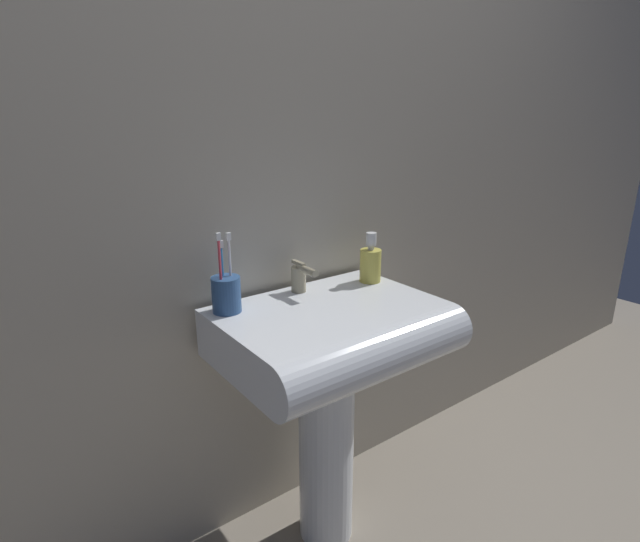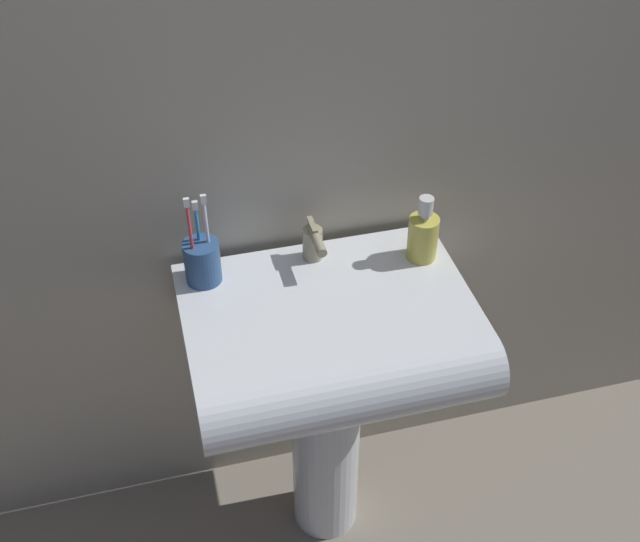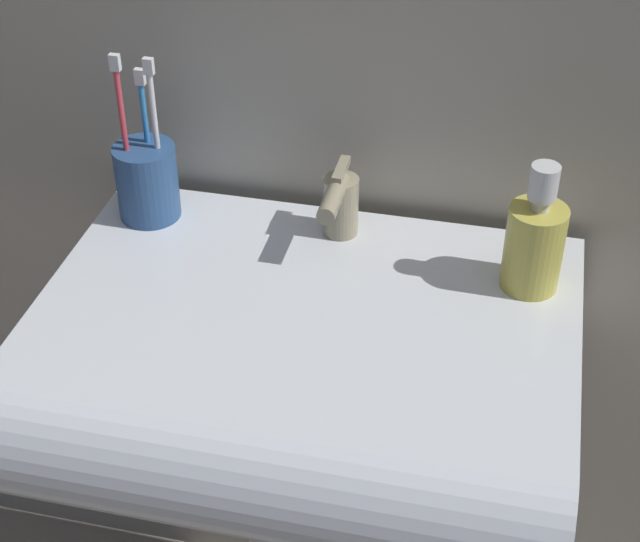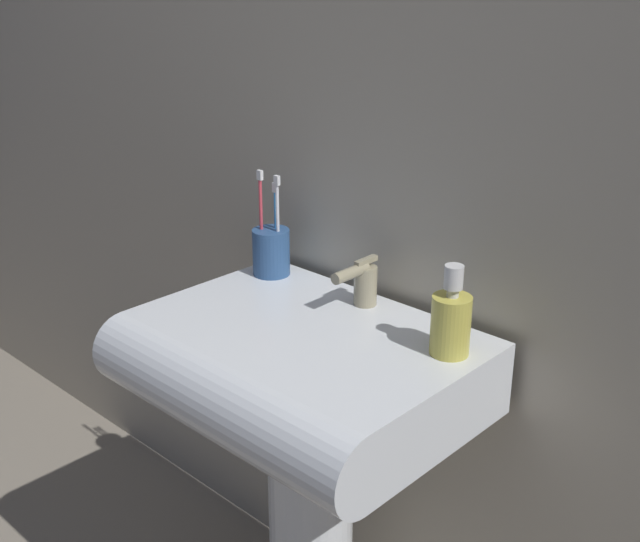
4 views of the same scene
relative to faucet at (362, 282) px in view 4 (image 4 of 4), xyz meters
name	(u,v)px [view 4 (image 4 of 4)]	position (x,y,z in m)	size (l,w,h in m)	color
wall_back	(402,78)	(-0.01, 0.11, 0.37)	(5.00, 0.05, 2.40)	#B7AD99
sink_pedestal	(311,533)	(-0.01, -0.14, -0.51)	(0.17, 0.17, 0.65)	white
sink_basin	(290,371)	(-0.01, -0.19, -0.12)	(0.61, 0.46, 0.14)	white
faucet	(362,282)	(0.00, 0.00, 0.00)	(0.04, 0.11, 0.09)	tan
toothbrush_cup	(271,250)	(-0.25, -0.01, 0.00)	(0.08, 0.08, 0.22)	#2D5184
soap_bottle	(451,321)	(0.24, -0.05, 0.01)	(0.07, 0.07, 0.16)	gold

